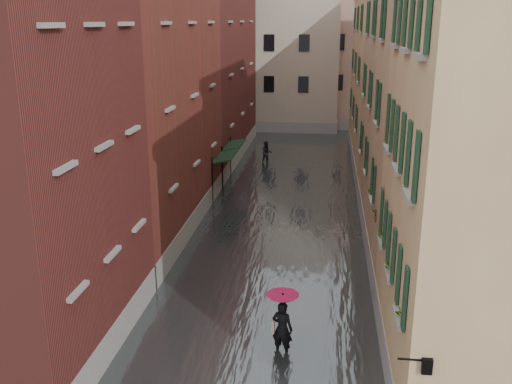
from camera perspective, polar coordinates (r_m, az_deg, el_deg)
The scene contains 15 objects.
ground at distance 19.51m, azimuth -0.05°, elevation -13.63°, with size 120.00×120.00×0.00m, color #5D5D5F.
floodwater at distance 31.33m, azimuth 2.91°, elevation -1.39°, with size 10.00×60.00×0.20m, color #44494B.
building_left_near at distance 17.60m, azimuth -24.25°, elevation 4.23°, with size 6.00×8.00×13.00m, color maroon.
building_left_mid at distance 27.48m, azimuth -12.44°, elevation 8.84°, with size 6.00×14.00×12.50m, color maroon.
building_left_far at distance 41.78m, azimuth -5.64°, elevation 12.80°, with size 6.00×16.00×14.00m, color maroon.
building_right_mid at distance 26.37m, azimuth 17.97°, elevation 8.65°, with size 6.00×14.00×13.00m, color tan.
building_right_far at distance 41.19m, azimuth 14.14°, elevation 10.58°, with size 6.00×16.00×11.50m, color #A47A54.
building_end_cream at distance 55.02m, azimuth 1.81°, elevation 13.31°, with size 12.00×9.00×13.00m, color #BEAC97.
building_end_pink at distance 56.95m, azimuth 11.28°, elevation 12.62°, with size 10.00×9.00×12.00m, color tan.
awning_near at distance 32.16m, azimuth -3.10°, elevation 3.47°, with size 1.09×2.95×2.80m.
awning_far at distance 35.06m, azimuth -2.24°, elevation 4.61°, with size 1.09×2.96×2.80m.
wall_lantern at distance 12.91m, azimuth 16.61°, elevation -16.20°, with size 0.71×0.22×0.35m.
window_planters at distance 18.51m, azimuth 12.97°, elevation -3.78°, with size 0.59×10.85×0.84m.
pedestrian_main at distance 17.61m, azimuth 2.65°, elevation -12.51°, with size 1.01×1.01×2.06m.
pedestrian_far at distance 40.32m, azimuth 1.08°, elevation 3.90°, with size 0.84×0.65×1.72m, color black.
Camera 1 is at (2.09, -16.68, 9.90)m, focal length 40.00 mm.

